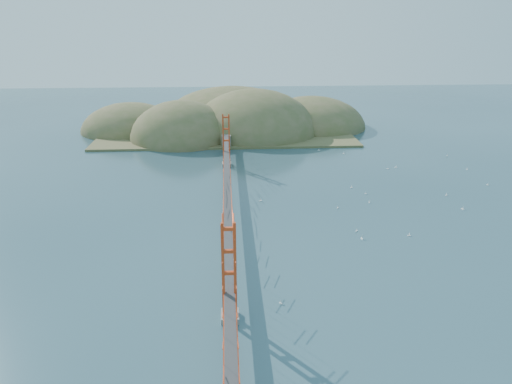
{
  "coord_description": "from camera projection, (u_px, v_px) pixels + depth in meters",
  "views": [
    {
      "loc": [
        -0.03,
        -77.8,
        32.14
      ],
      "look_at": [
        4.75,
        0.0,
        4.29
      ],
      "focal_mm": 35.0,
      "sensor_mm": 36.0,
      "label": 1
    }
  ],
  "objects": [
    {
      "name": "sailboat_extra_0",
      "position": [
        447.0,
        156.0,
        119.67
      ],
      "size": [
        0.5,
        0.5,
        0.56
      ],
      "color": "white",
      "rests_on": "ground"
    },
    {
      "name": "sailboat_0",
      "position": [
        338.0,
        207.0,
        87.49
      ],
      "size": [
        0.51,
        0.52,
        0.59
      ],
      "color": "white",
      "rests_on": "ground"
    },
    {
      "name": "sailboat_7",
      "position": [
        388.0,
        168.0,
        109.66
      ],
      "size": [
        0.57,
        0.52,
        0.64
      ],
      "color": "white",
      "rests_on": "ground"
    },
    {
      "name": "sailboat_17",
      "position": [
        396.0,
        167.0,
        110.6
      ],
      "size": [
        0.57,
        0.49,
        0.66
      ],
      "color": "white",
      "rests_on": "ground"
    },
    {
      "name": "sailboat_6",
      "position": [
        362.0,
        238.0,
        75.5
      ],
      "size": [
        0.61,
        0.64,
        0.72
      ],
      "color": "white",
      "rests_on": "ground"
    },
    {
      "name": "sailboat_14",
      "position": [
        369.0,
        202.0,
        90.11
      ],
      "size": [
        0.42,
        0.49,
        0.56
      ],
      "color": "white",
      "rests_on": "ground"
    },
    {
      "name": "far_headlands",
      "position": [
        233.0,
        129.0,
        148.47
      ],
      "size": [
        84.0,
        58.0,
        25.0
      ],
      "color": "brown",
      "rests_on": "ground"
    },
    {
      "name": "sailboat_15",
      "position": [
        344.0,
        153.0,
        121.37
      ],
      "size": [
        0.68,
        0.68,
        0.71
      ],
      "color": "white",
      "rests_on": "ground"
    },
    {
      "name": "sailboat_10",
      "position": [
        281.0,
        303.0,
        58.64
      ],
      "size": [
        0.53,
        0.54,
        0.61
      ],
      "color": "white",
      "rests_on": "ground"
    },
    {
      "name": "sailboat_11",
      "position": [
        488.0,
        184.0,
        99.28
      ],
      "size": [
        0.59,
        0.59,
        0.62
      ],
      "color": "white",
      "rests_on": "ground"
    },
    {
      "name": "sailboat_9",
      "position": [
        467.0,
        169.0,
        109.25
      ],
      "size": [
        0.54,
        0.56,
        0.63
      ],
      "color": "white",
      "rests_on": "ground"
    },
    {
      "name": "sailboat_12",
      "position": [
        319.0,
        150.0,
        124.7
      ],
      "size": [
        0.58,
        0.55,
        0.65
      ],
      "color": "white",
      "rests_on": "ground"
    },
    {
      "name": "sailboat_extra_1",
      "position": [
        357.0,
        231.0,
        78.15
      ],
      "size": [
        0.56,
        0.56,
        0.59
      ],
      "color": "white",
      "rests_on": "ground"
    },
    {
      "name": "sailboat_16",
      "position": [
        366.0,
        193.0,
        94.49
      ],
      "size": [
        0.53,
        0.53,
        0.56
      ],
      "color": "white",
      "rests_on": "ground"
    },
    {
      "name": "bridge",
      "position": [
        227.0,
        177.0,
        81.75
      ],
      "size": [
        2.2,
        94.4,
        12.0
      ],
      "color": "gray",
      "rests_on": "ground"
    },
    {
      "name": "sailboat_5",
      "position": [
        463.0,
        208.0,
        86.99
      ],
      "size": [
        0.64,
        0.67,
        0.75
      ],
      "color": "white",
      "rests_on": "ground"
    },
    {
      "name": "sailboat_4",
      "position": [
        352.0,
        187.0,
        97.75
      ],
      "size": [
        0.6,
        0.6,
        0.64
      ],
      "color": "white",
      "rests_on": "ground"
    },
    {
      "name": "ground",
      "position": [
        228.0,
        217.0,
        83.94
      ],
      "size": [
        320.0,
        320.0,
        0.0
      ],
      "primitive_type": "plane",
      "color": "#2A4955",
      "rests_on": "ground"
    },
    {
      "name": "sailboat_3",
      "position": [
        261.0,
        200.0,
        90.77
      ],
      "size": [
        0.69,
        0.69,
        0.73
      ],
      "color": "white",
      "rests_on": "ground"
    },
    {
      "name": "sailboat_8",
      "position": [
        446.0,
        195.0,
        93.61
      ],
      "size": [
        0.52,
        0.5,
        0.59
      ],
      "color": "white",
      "rests_on": "ground"
    },
    {
      "name": "sailboat_2",
      "position": [
        409.0,
        235.0,
        76.57
      ],
      "size": [
        0.52,
        0.43,
        0.6
      ],
      "color": "white",
      "rests_on": "ground"
    }
  ]
}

